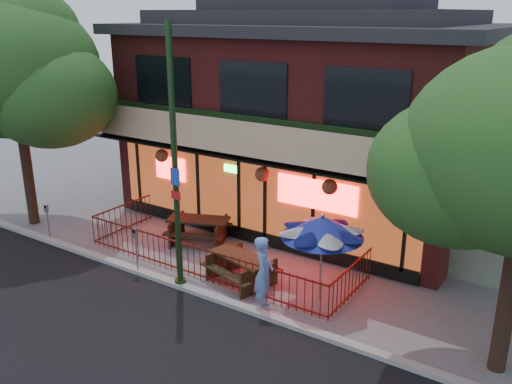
% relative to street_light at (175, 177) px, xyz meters
% --- Properties ---
extents(ground, '(80.00, 80.00, 0.00)m').
position_rel_street_light_xyz_m(ground, '(-0.00, 0.40, -3.15)').
color(ground, gray).
rests_on(ground, ground).
extents(curb, '(80.00, 0.25, 0.12)m').
position_rel_street_light_xyz_m(curb, '(-0.00, -0.10, -3.09)').
color(curb, '#999993').
rests_on(curb, ground).
extents(restaurant_building, '(12.96, 9.49, 8.05)m').
position_rel_street_light_xyz_m(restaurant_building, '(-0.00, 7.51, 0.98)').
color(restaurant_building, maroon).
rests_on(restaurant_building, ground).
extents(patio_fence, '(8.44, 2.62, 1.00)m').
position_rel_street_light_xyz_m(patio_fence, '(-0.00, 0.91, -2.52)').
color(patio_fence, '#501811').
rests_on(patio_fence, ground).
extents(street_light, '(0.43, 0.32, 7.00)m').
position_rel_street_light_xyz_m(street_light, '(0.00, 0.00, 0.00)').
color(street_light, '#163216').
rests_on(street_light, ground).
extents(street_tree_left, '(5.60, 5.60, 8.05)m').
position_rel_street_light_xyz_m(street_tree_left, '(-7.46, 0.79, 2.52)').
color(street_tree_left, '#2F2317').
rests_on(street_tree_left, ground).
extents(picnic_table_left, '(2.38, 2.12, 0.84)m').
position_rel_street_light_xyz_m(picnic_table_left, '(-1.46, 2.59, -2.60)').
color(picnic_table_left, black).
rests_on(picnic_table_left, ground).
extents(picnic_table_right, '(2.16, 1.84, 0.80)m').
position_rel_street_light_xyz_m(picnic_table_right, '(1.27, 1.10, -2.62)').
color(picnic_table_right, '#382613').
rests_on(picnic_table_right, ground).
extents(patio_umbrella, '(2.11, 2.11, 2.41)m').
position_rel_street_light_xyz_m(patio_umbrella, '(3.54, 1.44, -1.09)').
color(patio_umbrella, gray).
rests_on(patio_umbrella, ground).
extents(pedestrian, '(0.73, 0.85, 1.96)m').
position_rel_street_light_xyz_m(pedestrian, '(2.55, 0.26, -2.17)').
color(pedestrian, '#6589CA').
rests_on(pedestrian, ground).
extents(parking_meter_near, '(0.15, 0.14, 1.39)m').
position_rel_street_light_xyz_m(parking_meter_near, '(-1.56, -0.08, -2.21)').
color(parking_meter_near, '#919399').
rests_on(parking_meter_near, ground).
extents(parking_meter_far, '(0.14, 0.12, 1.26)m').
position_rel_street_light_xyz_m(parking_meter_far, '(-5.67, 0.00, -2.30)').
color(parking_meter_far, '#9B9EA4').
rests_on(parking_meter_far, ground).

